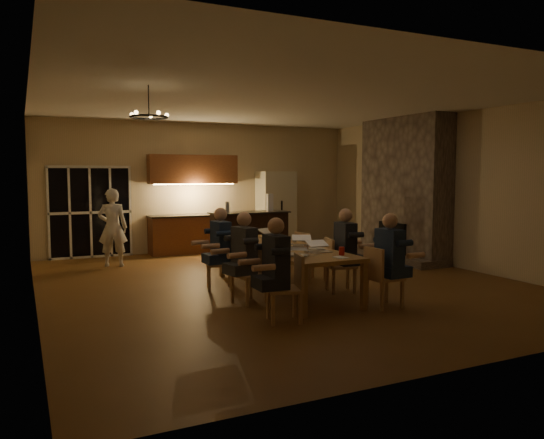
{
  "coord_description": "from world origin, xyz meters",
  "views": [
    {
      "loc": [
        -4.15,
        -8.33,
        1.95
      ],
      "look_at": [
        -0.04,
        0.3,
        1.12
      ],
      "focal_mm": 35.0,
      "sensor_mm": 36.0,
      "label": 1
    }
  ],
  "objects": [
    {
      "name": "refrigerator",
      "position": [
        1.9,
        4.15,
        1.0
      ],
      "size": [
        0.9,
        0.68,
        2.0
      ],
      "primitive_type": "cube",
      "color": "beige",
      "rests_on": "ground"
    },
    {
      "name": "floor",
      "position": [
        0.0,
        0.0,
        0.0
      ],
      "size": [
        9.0,
        9.0,
        0.0
      ],
      "primitive_type": "plane",
      "color": "brown",
      "rests_on": "ground"
    },
    {
      "name": "left_wall",
      "position": [
        -4.02,
        0.0,
        1.6
      ],
      "size": [
        0.04,
        9.0,
        3.2
      ],
      "primitive_type": "cube",
      "color": "#C7AF8D",
      "rests_on": "ground"
    },
    {
      "name": "kitchenette",
      "position": [
        -0.3,
        4.2,
        1.2
      ],
      "size": [
        2.24,
        0.68,
        2.4
      ],
      "primitive_type": null,
      "color": "brown",
      "rests_on": "ground"
    },
    {
      "name": "plate_near",
      "position": [
        0.06,
        -1.13,
        0.76
      ],
      "size": [
        0.28,
        0.28,
        0.02
      ],
      "primitive_type": "cylinder",
      "color": "white",
      "rests_on": "dining_table"
    },
    {
      "name": "mug_mid",
      "position": [
        -0.15,
        -0.06,
        0.8
      ],
      "size": [
        0.09,
        0.09,
        0.1
      ],
      "primitive_type": "cylinder",
      "color": "white",
      "rests_on": "dining_table"
    },
    {
      "name": "plate_left",
      "position": [
        -0.53,
        -1.46,
        0.76
      ],
      "size": [
        0.25,
        0.25,
        0.02
      ],
      "primitive_type": "cylinder",
      "color": "white",
      "rests_on": "dining_table"
    },
    {
      "name": "ceiling",
      "position": [
        0.0,
        0.0,
        3.22
      ],
      "size": [
        8.0,
        9.0,
        0.04
      ],
      "primitive_type": "cube",
      "color": "white",
      "rests_on": "back_wall"
    },
    {
      "name": "standing_person",
      "position": [
        -2.43,
        3.07,
        0.82
      ],
      "size": [
        0.69,
        0.56,
        1.64
      ],
      "primitive_type": "imported",
      "rotation": [
        0.0,
        0.0,
        2.83
      ],
      "color": "silver",
      "rests_on": "ground"
    },
    {
      "name": "person_left_mid",
      "position": [
        -1.14,
        -1.03,
        0.69
      ],
      "size": [
        0.7,
        0.7,
        1.38
      ],
      "primitive_type": null,
      "rotation": [
        0.0,
        0.0,
        -1.39
      ],
      "color": "#32363B",
      "rests_on": "ground"
    },
    {
      "name": "chair_left_far",
      "position": [
        -1.16,
        0.0,
        0.45
      ],
      "size": [
        0.54,
        0.54,
        0.89
      ],
      "primitive_type": null,
      "rotation": [
        0.0,
        0.0,
        -1.85
      ],
      "color": "tan",
      "rests_on": "ground"
    },
    {
      "name": "laptop_c",
      "position": [
        -0.5,
        -0.56,
        0.86
      ],
      "size": [
        0.35,
        0.32,
        0.23
      ],
      "primitive_type": null,
      "rotation": [
        0.0,
        0.0,
        3.26
      ],
      "color": "silver",
      "rests_on": "dining_table"
    },
    {
      "name": "bar_blender",
      "position": [
        1.06,
        2.73,
        1.28
      ],
      "size": [
        0.14,
        0.14,
        0.4
      ],
      "primitive_type": "cube",
      "rotation": [
        0.0,
        0.0,
        -0.13
      ],
      "color": "silver",
      "rests_on": "bar_island"
    },
    {
      "name": "bar_island",
      "position": [
        0.55,
        2.74,
        0.54
      ],
      "size": [
        1.83,
        0.77,
        1.08
      ],
      "primitive_type": "cube",
      "rotation": [
        0.0,
        0.0,
        0.05
      ],
      "color": "black",
      "rests_on": "ground"
    },
    {
      "name": "plate_far",
      "position": [
        0.15,
        0.15,
        0.76
      ],
      "size": [
        0.23,
        0.23,
        0.02
      ],
      "primitive_type": "cylinder",
      "color": "white",
      "rests_on": "dining_table"
    },
    {
      "name": "can_silver",
      "position": [
        -0.24,
        -1.34,
        0.81
      ],
      "size": [
        0.07,
        0.07,
        0.12
      ],
      "primitive_type": "cylinder",
      "color": "#B2B2B7",
      "rests_on": "dining_table"
    },
    {
      "name": "bar_bottle",
      "position": [
        0.02,
        2.75,
        1.2
      ],
      "size": [
        0.08,
        0.08,
        0.24
      ],
      "primitive_type": "cylinder",
      "color": "#99999E",
      "rests_on": "bar_island"
    },
    {
      "name": "dining_table",
      "position": [
        -0.25,
        -0.56,
        0.38
      ],
      "size": [
        1.1,
        3.32,
        0.75
      ],
      "primitive_type": "cube",
      "color": "#A57A42",
      "rests_on": "ground"
    },
    {
      "name": "laptop_d",
      "position": [
        0.06,
        -0.65,
        0.86
      ],
      "size": [
        0.41,
        0.39,
        0.23
      ],
      "primitive_type": null,
      "rotation": [
        0.0,
        0.0,
        -0.43
      ],
      "color": "silver",
      "rests_on": "dining_table"
    },
    {
      "name": "fireplace",
      "position": [
        3.7,
        1.2,
        1.6
      ],
      "size": [
        0.58,
        2.5,
        3.2
      ],
      "primitive_type": "cube",
      "color": "#6F6157",
      "rests_on": "ground"
    },
    {
      "name": "redcup_near",
      "position": [
        0.1,
        -1.79,
        0.81
      ],
      "size": [
        0.08,
        0.08,
        0.12
      ],
      "primitive_type": "cylinder",
      "color": "red",
      "rests_on": "dining_table"
    },
    {
      "name": "chair_right_near",
      "position": [
        0.6,
        -2.16,
        0.45
      ],
      "size": [
        0.44,
        0.44,
        0.89
      ],
      "primitive_type": null,
      "rotation": [
        0.0,
        0.0,
        1.58
      ],
      "color": "tan",
      "rests_on": "ground"
    },
    {
      "name": "person_right_mid",
      "position": [
        0.64,
        -1.06,
        0.69
      ],
      "size": [
        0.66,
        0.66,
        1.38
      ],
      "primitive_type": null,
      "rotation": [
        0.0,
        0.0,
        1.47
      ],
      "color": "#202229",
      "rests_on": "ground"
    },
    {
      "name": "person_left_far",
      "position": [
        -1.13,
        0.01,
        0.69
      ],
      "size": [
        0.63,
        0.63,
        1.38
      ],
      "primitive_type": null,
      "rotation": [
        0.0,
        0.0,
        -1.53
      ],
      "color": "#1E324B",
      "rests_on": "ground"
    },
    {
      "name": "back_wall",
      "position": [
        0.0,
        4.52,
        1.6
      ],
      "size": [
        8.0,
        0.04,
        3.2
      ],
      "primitive_type": "cube",
      "color": "#C7AF8D",
      "rests_on": "ground"
    },
    {
      "name": "chair_right_far",
      "position": [
        0.6,
        -0.02,
        0.45
      ],
      "size": [
        0.5,
        0.5,
        0.89
      ],
      "primitive_type": null,
      "rotation": [
        0.0,
        0.0,
        1.73
      ],
      "color": "tan",
      "rests_on": "ground"
    },
    {
      "name": "laptop_e",
      "position": [
        -0.49,
        0.54,
        0.86
      ],
      "size": [
        0.33,
        0.29,
        0.23
      ],
      "primitive_type": null,
      "rotation": [
        0.0,
        0.0,
        3.11
      ],
      "color": "silver",
      "rests_on": "dining_table"
    },
    {
      "name": "can_right",
      "position": [
        0.15,
        -0.22,
        0.81
      ],
      "size": [
        0.06,
        0.06,
        0.12
      ],
      "primitive_type": "cylinder",
      "color": "#B2B2B7",
      "rests_on": "dining_table"
    },
    {
      "name": "person_right_near",
      "position": [
        0.65,
        -2.2,
        0.69
      ],
      "size": [
        0.63,
        0.63,
        1.38
      ],
      "primitive_type": null,
      "rotation": [
        0.0,
        0.0,
        1.62
      ],
      "color": "#1E324B",
      "rests_on": "ground"
    },
    {
      "name": "redcup_mid",
      "position": [
        -0.63,
        -0.18,
        0.81
      ],
      "size": [
        0.08,
        0.08,
        0.12
      ],
      "primitive_type": "cylinder",
      "color": "red",
      "rests_on": "dining_table"
    },
    {
      "name": "mug_back",
      "position": [
        -0.54,
        0.3,
        0.8
      ],
      "size": [
        0.08,
        0.08,
        0.1
      ],
      "primitive_type": "cylinder",
      "color": "white",
      "rests_on": "dining_table"
    },
    {
      "name": "laptop_b",
      "position": [
        -0.04,
        -1.41,
        0.86
      ],
      "size": [
        0.33,
        0.3,
        0.23
      ],
      "primitive_type": null,
      "rotation": [
        0.0,
        0.0,
        -0.05
      ],
      "color": "silver",
      "rests_on": "dining_table"
    },
    {
      "name": "chair_left_near",
      "position": [
        -1.06,
        -2.21,
        0.45
      ],
      "size": [
        0.54,
        0.54,
        0.89
      ],
      "primitive_type": null,
      "rotation": [
        0.0,
        0.0,
        -1.83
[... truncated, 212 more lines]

